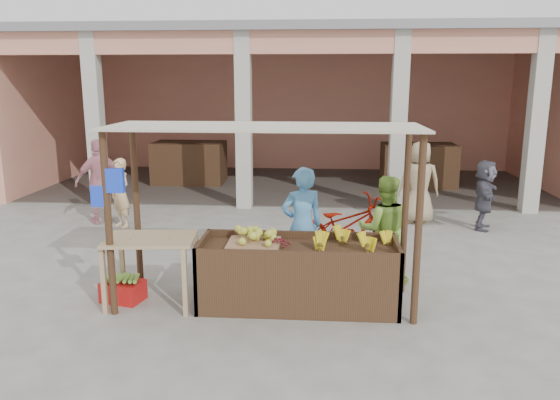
# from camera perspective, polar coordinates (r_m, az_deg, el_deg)

# --- Properties ---
(ground) EXTENTS (60.00, 60.00, 0.00)m
(ground) POSITION_cam_1_polar(r_m,az_deg,el_deg) (7.48, -2.01, -10.79)
(ground) COLOR slate
(ground) RESTS_ON ground
(market_building) EXTENTS (14.40, 6.40, 4.20)m
(market_building) POSITION_cam_1_polar(r_m,az_deg,el_deg) (15.77, 1.72, 11.57)
(market_building) COLOR tan
(market_building) RESTS_ON ground
(fruit_stall) EXTENTS (2.60, 0.95, 0.80)m
(fruit_stall) POSITION_cam_1_polar(r_m,az_deg,el_deg) (7.30, 1.91, -8.02)
(fruit_stall) COLOR #462C1C
(fruit_stall) RESTS_ON ground
(stall_awning) EXTENTS (4.09, 1.35, 2.39)m
(stall_awning) POSITION_cam_1_polar(r_m,az_deg,el_deg) (7.00, -2.20, 4.44)
(stall_awning) COLOR #462C1C
(stall_awning) RESTS_ON ground
(banana_heap) EXTENTS (1.04, 0.57, 0.19)m
(banana_heap) POSITION_cam_1_polar(r_m,az_deg,el_deg) (7.20, 7.58, -4.26)
(banana_heap) COLOR yellow
(banana_heap) RESTS_ON fruit_stall
(melon_tray) EXTENTS (0.68, 0.59, 0.19)m
(melon_tray) POSITION_cam_1_polar(r_m,az_deg,el_deg) (7.21, -2.77, -4.19)
(melon_tray) COLOR #9F7352
(melon_tray) RESTS_ON fruit_stall
(berry_heap) EXTENTS (0.42, 0.34, 0.13)m
(berry_heap) POSITION_cam_1_polar(r_m,az_deg,el_deg) (7.18, -0.24, -4.44)
(berry_heap) COLOR maroon
(berry_heap) RESTS_ON fruit_stall
(side_table) EXTENTS (1.22, 0.88, 0.93)m
(side_table) POSITION_cam_1_polar(r_m,az_deg,el_deg) (7.39, -13.36, -4.92)
(side_table) COLOR #A08160
(side_table) RESTS_ON ground
(papaya_pile) EXTENTS (0.66, 0.38, 0.19)m
(papaya_pile) POSITION_cam_1_polar(r_m,az_deg,el_deg) (7.32, -13.45, -3.13)
(papaya_pile) COLOR #5A9330
(papaya_pile) RESTS_ON side_table
(red_crate) EXTENTS (0.60, 0.49, 0.27)m
(red_crate) POSITION_cam_1_polar(r_m,az_deg,el_deg) (7.83, -16.08, -9.12)
(red_crate) COLOR red
(red_crate) RESTS_ON ground
(plantain_bundle) EXTENTS (0.44, 0.31, 0.09)m
(plantain_bundle) POSITION_cam_1_polar(r_m,az_deg,el_deg) (7.77, -16.16, -7.88)
(plantain_bundle) COLOR olive
(plantain_bundle) RESTS_ON red_crate
(produce_sacks) EXTENTS (0.84, 0.52, 0.64)m
(produce_sacks) POSITION_cam_1_polar(r_m,az_deg,el_deg) (12.65, 13.25, 0.14)
(produce_sacks) COLOR maroon
(produce_sacks) RESTS_ON ground
(vendor_blue) EXTENTS (0.83, 0.72, 1.86)m
(vendor_blue) POSITION_cam_1_polar(r_m,az_deg,el_deg) (7.94, 2.31, -2.30)
(vendor_blue) COLOR #53A0DE
(vendor_blue) RESTS_ON ground
(vendor_green) EXTENTS (0.84, 0.52, 1.69)m
(vendor_green) POSITION_cam_1_polar(r_m,az_deg,el_deg) (8.12, 10.86, -2.78)
(vendor_green) COLOR #88B741
(vendor_green) RESTS_ON ground
(motorcycle) EXTENTS (1.41, 2.14, 1.06)m
(motorcycle) POSITION_cam_1_polar(r_m,az_deg,el_deg) (9.43, 6.73, -2.50)
(motorcycle) COLOR #890F02
(motorcycle) RESTS_ON ground
(shopper_b) EXTENTS (1.24, 1.13, 1.88)m
(shopper_b) POSITION_cam_1_polar(r_m,az_deg,el_deg) (11.90, -18.26, 2.11)
(shopper_b) COLOR #CC7F8C
(shopper_b) RESTS_ON ground
(shopper_c) EXTENTS (0.93, 0.61, 1.91)m
(shopper_c) POSITION_cam_1_polar(r_m,az_deg,el_deg) (11.67, 14.39, 2.24)
(shopper_c) COLOR tan
(shopper_c) RESTS_ON ground
(shopper_d) EXTENTS (0.96, 1.48, 1.48)m
(shopper_d) POSITION_cam_1_polar(r_m,az_deg,el_deg) (11.60, 20.61, 0.68)
(shopper_d) COLOR #4C4A57
(shopper_d) RESTS_ON ground
(shopper_e) EXTENTS (0.69, 0.67, 1.47)m
(shopper_e) POSITION_cam_1_polar(r_m,az_deg,el_deg) (11.47, -16.33, 0.83)
(shopper_e) COLOR #E4B880
(shopper_e) RESTS_ON ground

